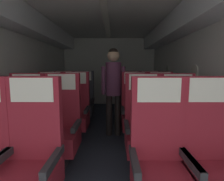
{
  "coord_description": "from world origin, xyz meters",
  "views": [
    {
      "loc": [
        0.16,
        0.04,
        1.24
      ],
      "look_at": [
        0.13,
        2.89,
        0.88
      ],
      "focal_mm": 28.82,
      "sensor_mm": 36.0,
      "label": 1
    }
  ],
  "objects_px": {
    "seat_a_left_aisle": "(31,162)",
    "seat_b_left_aisle": "(61,127)",
    "seat_c_right_aisle": "(160,112)",
    "seat_a_right_window": "(160,162)",
    "seat_d_left_window": "(64,102)",
    "seat_c_left_window": "(50,111)",
    "seat_b_left_window": "(26,128)",
    "seat_a_right_aisle": "(212,162)",
    "seat_b_right_aisle": "(178,128)",
    "seat_d_left_aisle": "(83,102)",
    "seat_c_right_window": "(135,112)",
    "seat_d_right_aisle": "(150,102)",
    "flight_attendant": "(113,83)",
    "seat_c_left_aisle": "(76,111)",
    "seat_d_right_window": "(130,102)",
    "seat_b_right_window": "(143,128)"
  },
  "relations": [
    {
      "from": "seat_a_left_aisle",
      "to": "seat_b_left_aisle",
      "type": "bearing_deg",
      "value": 89.75
    },
    {
      "from": "seat_a_left_aisle",
      "to": "seat_c_right_aisle",
      "type": "bearing_deg",
      "value": 48.58
    },
    {
      "from": "seat_a_right_window",
      "to": "seat_d_left_window",
      "type": "relative_size",
      "value": 1.0
    },
    {
      "from": "seat_c_left_window",
      "to": "seat_c_right_aisle",
      "type": "height_order",
      "value": "same"
    },
    {
      "from": "seat_a_left_aisle",
      "to": "seat_c_left_window",
      "type": "height_order",
      "value": "same"
    },
    {
      "from": "seat_b_left_window",
      "to": "seat_a_right_aisle",
      "type": "bearing_deg",
      "value": -23.04
    },
    {
      "from": "seat_b_right_aisle",
      "to": "seat_d_left_aisle",
      "type": "xyz_separation_m",
      "value": [
        -1.49,
        1.69,
        0.0
      ]
    },
    {
      "from": "seat_a_right_aisle",
      "to": "seat_c_right_window",
      "type": "bearing_deg",
      "value": 104.68
    },
    {
      "from": "seat_a_right_window",
      "to": "seat_b_left_window",
      "type": "height_order",
      "value": "same"
    },
    {
      "from": "seat_b_right_aisle",
      "to": "seat_d_right_aisle",
      "type": "relative_size",
      "value": 1.0
    },
    {
      "from": "seat_a_left_aisle",
      "to": "seat_b_left_window",
      "type": "bearing_deg",
      "value": 118.26
    },
    {
      "from": "seat_a_right_aisle",
      "to": "flight_attendant",
      "type": "xyz_separation_m",
      "value": [
        -0.8,
        1.84,
        0.49
      ]
    },
    {
      "from": "seat_d_left_window",
      "to": "flight_attendant",
      "type": "height_order",
      "value": "flight_attendant"
    },
    {
      "from": "seat_c_right_window",
      "to": "seat_c_right_aisle",
      "type": "bearing_deg",
      "value": 1.86
    },
    {
      "from": "seat_b_left_window",
      "to": "seat_c_left_window",
      "type": "distance_m",
      "value": 0.86
    },
    {
      "from": "seat_c_left_window",
      "to": "seat_c_left_aisle",
      "type": "bearing_deg",
      "value": -0.36
    },
    {
      "from": "seat_a_right_aisle",
      "to": "seat_b_right_aisle",
      "type": "bearing_deg",
      "value": 88.76
    },
    {
      "from": "seat_b_left_window",
      "to": "seat_b_right_aisle",
      "type": "height_order",
      "value": "same"
    },
    {
      "from": "seat_b_left_window",
      "to": "seat_b_left_aisle",
      "type": "relative_size",
      "value": 1.0
    },
    {
      "from": "seat_a_right_aisle",
      "to": "seat_d_right_window",
      "type": "distance_m",
      "value": 2.54
    },
    {
      "from": "seat_d_right_window",
      "to": "seat_a_right_aisle",
      "type": "bearing_deg",
      "value": -80.05
    },
    {
      "from": "seat_c_right_window",
      "to": "seat_d_left_window",
      "type": "xyz_separation_m",
      "value": [
        -1.47,
        0.85,
        0.0
      ]
    },
    {
      "from": "seat_b_left_aisle",
      "to": "seat_d_left_window",
      "type": "height_order",
      "value": "same"
    },
    {
      "from": "seat_a_right_window",
      "to": "seat_c_left_window",
      "type": "relative_size",
      "value": 1.0
    },
    {
      "from": "seat_b_right_window",
      "to": "seat_c_left_window",
      "type": "distance_m",
      "value": 1.72
    },
    {
      "from": "seat_c_right_window",
      "to": "seat_a_right_window",
      "type": "bearing_deg",
      "value": -89.72
    },
    {
      "from": "seat_d_left_aisle",
      "to": "seat_d_right_aisle",
      "type": "height_order",
      "value": "same"
    },
    {
      "from": "seat_b_left_window",
      "to": "seat_c_left_aisle",
      "type": "distance_m",
      "value": 0.97
    },
    {
      "from": "seat_b_right_aisle",
      "to": "flight_attendant",
      "type": "distance_m",
      "value": 1.4
    },
    {
      "from": "seat_a_right_window",
      "to": "seat_d_right_aisle",
      "type": "distance_m",
      "value": 2.56
    },
    {
      "from": "seat_c_right_window",
      "to": "seat_d_left_aisle",
      "type": "distance_m",
      "value": 1.34
    },
    {
      "from": "seat_d_left_window",
      "to": "flight_attendant",
      "type": "xyz_separation_m",
      "value": [
        1.1,
        -0.66,
        0.49
      ]
    },
    {
      "from": "seat_a_right_aisle",
      "to": "seat_a_right_window",
      "type": "distance_m",
      "value": 0.43
    },
    {
      "from": "seat_a_left_aisle",
      "to": "seat_b_left_aisle",
      "type": "height_order",
      "value": "same"
    },
    {
      "from": "seat_c_left_aisle",
      "to": "seat_c_right_aisle",
      "type": "height_order",
      "value": "same"
    },
    {
      "from": "seat_c_left_window",
      "to": "seat_c_left_aisle",
      "type": "height_order",
      "value": "same"
    },
    {
      "from": "seat_d_right_aisle",
      "to": "seat_a_right_window",
      "type": "bearing_deg",
      "value": -99.63
    },
    {
      "from": "seat_b_left_window",
      "to": "seat_b_right_aisle",
      "type": "relative_size",
      "value": 1.0
    },
    {
      "from": "seat_d_left_window",
      "to": "seat_c_right_aisle",
      "type": "bearing_deg",
      "value": -23.51
    },
    {
      "from": "seat_b_right_aisle",
      "to": "seat_b_left_aisle",
      "type": "bearing_deg",
      "value": 179.32
    },
    {
      "from": "seat_a_left_aisle",
      "to": "seat_a_right_aisle",
      "type": "distance_m",
      "value": 1.47
    },
    {
      "from": "seat_b_right_aisle",
      "to": "seat_c_right_window",
      "type": "distance_m",
      "value": 0.95
    },
    {
      "from": "seat_b_right_aisle",
      "to": "seat_d_right_window",
      "type": "distance_m",
      "value": 1.75
    },
    {
      "from": "seat_d_left_aisle",
      "to": "seat_b_left_aisle",
      "type": "bearing_deg",
      "value": -89.82
    },
    {
      "from": "seat_c_right_aisle",
      "to": "seat_d_left_aisle",
      "type": "distance_m",
      "value": 1.7
    },
    {
      "from": "seat_a_right_aisle",
      "to": "seat_b_left_window",
      "type": "xyz_separation_m",
      "value": [
        -1.91,
        0.81,
        0.0
      ]
    },
    {
      "from": "seat_b_right_aisle",
      "to": "seat_d_right_aisle",
      "type": "bearing_deg",
      "value": 90.53
    },
    {
      "from": "seat_b_right_aisle",
      "to": "seat_d_left_window",
      "type": "height_order",
      "value": "same"
    },
    {
      "from": "seat_a_right_window",
      "to": "seat_b_left_window",
      "type": "xyz_separation_m",
      "value": [
        -1.49,
        0.83,
        0.0
      ]
    },
    {
      "from": "seat_d_right_aisle",
      "to": "seat_d_right_window",
      "type": "relative_size",
      "value": 1.0
    }
  ]
}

